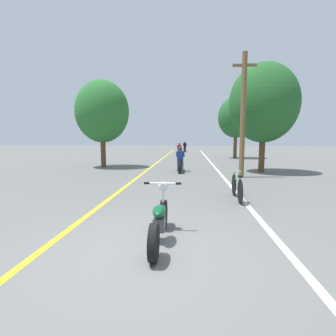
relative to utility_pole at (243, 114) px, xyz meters
name	(u,v)px	position (x,y,z in m)	size (l,w,h in m)	color
ground_plane	(143,249)	(-3.28, -8.51, -3.00)	(120.00, 120.00, 0.00)	#60605E
lane_stripe_center	(151,167)	(-4.98, 3.82, -2.99)	(0.14, 48.00, 0.01)	yellow
lane_stripe_edge	(215,168)	(-0.85, 3.82, -2.99)	(0.14, 48.00, 0.01)	white
utility_pole	(243,114)	(0.00, 0.00, 0.00)	(1.10, 0.24, 5.82)	brown
roadside_tree_right_near	(264,103)	(1.49, 2.06, 0.76)	(3.71, 3.34, 5.91)	#513A23
roadside_tree_right_far	(236,117)	(1.73, 12.08, 0.76)	(3.27, 2.94, 5.66)	#513A23
roadside_tree_left	(102,112)	(-8.06, 3.77, 0.55)	(3.41, 3.07, 5.52)	#513A23
motorcycle_foreground	(160,220)	(-3.03, -8.13, -2.60)	(0.75, 2.12, 1.01)	black
motorcycle_rider_lead	(180,162)	(-3.01, 1.87, -2.47)	(0.50, 2.15, 1.41)	black
motorcycle_rider_mid	(179,151)	(-3.53, 13.85, -2.48)	(0.50, 2.13, 1.37)	black
motorcycle_rider_far	(185,148)	(-3.15, 23.02, -2.48)	(0.50, 2.14, 1.40)	black
bicycle_parked	(237,187)	(-1.03, -4.66, -2.62)	(0.44, 1.78, 0.83)	black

